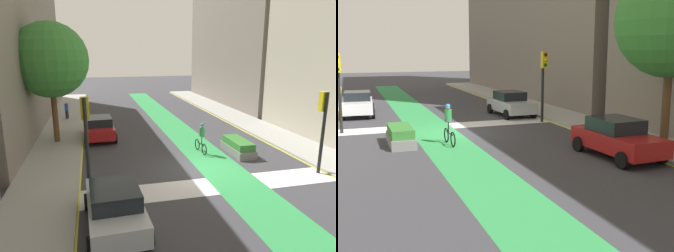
{
  "view_description": "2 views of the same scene",
  "coord_description": "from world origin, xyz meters",
  "views": [
    {
      "loc": [
        -5.2,
        -14.2,
        5.99
      ],
      "look_at": [
        -0.27,
        5.72,
        1.0
      ],
      "focal_mm": 33.12,
      "sensor_mm": 36.0,
      "label": 1
    },
    {
      "loc": [
        5.2,
        21.46,
        4.33
      ],
      "look_at": [
        -0.36,
        6.42,
        1.41
      ],
      "focal_mm": 45.61,
      "sensor_mm": 36.0,
      "label": 2
    }
  ],
  "objects": [
    {
      "name": "car_red_left_far",
      "position": [
        -4.81,
        7.27,
        0.8
      ],
      "size": [
        2.18,
        4.28,
        1.57
      ],
      "color": "#A51919",
      "rests_on": "ground_plane"
    },
    {
      "name": "curb_stripe_left",
      "position": [
        -6.0,
        0.0,
        0.01
      ],
      "size": [
        0.16,
        60.0,
        0.01
      ],
      "primitive_type": "cube",
      "color": "yellow",
      "rests_on": "ground_plane"
    },
    {
      "name": "sidewalk_left",
      "position": [
        -7.5,
        0.0,
        0.07
      ],
      "size": [
        3.0,
        60.0,
        0.15
      ],
      "primitive_type": "cube",
      "color": "#9E9E99",
      "rests_on": "ground_plane"
    },
    {
      "name": "traffic_signal_near_right",
      "position": [
        5.67,
        -1.7,
        2.87
      ],
      "size": [
        0.35,
        0.52,
        4.09
      ],
      "color": "black",
      "rests_on": "ground_plane"
    },
    {
      "name": "crosswalk_band",
      "position": [
        0.0,
        -2.0,
        0.0
      ],
      "size": [
        12.0,
        1.8,
        0.01
      ],
      "primitive_type": "cube",
      "color": "silver",
      "rests_on": "ground_plane"
    },
    {
      "name": "median_planter",
      "position": [
        3.12,
        2.0,
        0.4
      ],
      "size": [
        1.08,
        2.76,
        0.85
      ],
      "color": "slate",
      "rests_on": "ground_plane"
    },
    {
      "name": "cyclist_in_lane",
      "position": [
        1.03,
        2.63,
        0.97
      ],
      "size": [
        0.32,
        1.73,
        1.86
      ],
      "color": "black",
      "rests_on": "ground_plane"
    },
    {
      "name": "bike_lane_paint",
      "position": [
        1.12,
        0.0,
        0.0
      ],
      "size": [
        2.4,
        60.0,
        0.01
      ],
      "primitive_type": "cube",
      "color": "#2D8C47",
      "rests_on": "ground_plane"
    },
    {
      "name": "street_tree_near",
      "position": [
        -7.6,
        6.75,
        5.42
      ],
      "size": [
        4.73,
        4.73,
        7.65
      ],
      "color": "brown",
      "rests_on": "sidewalk_left"
    },
    {
      "name": "traffic_signal_near_left",
      "position": [
        -5.52,
        -1.22,
        2.92
      ],
      "size": [
        0.35,
        0.52,
        4.15
      ],
      "color": "black",
      "rests_on": "ground_plane"
    },
    {
      "name": "ground_plane",
      "position": [
        0.0,
        0.0,
        0.0
      ],
      "size": [
        120.0,
        120.0,
        0.0
      ],
      "primitive_type": "plane",
      "color": "#38383D"
    },
    {
      "name": "car_white_right_near",
      "position": [
        4.71,
        -7.66,
        0.8
      ],
      "size": [
        2.16,
        4.27,
        1.57
      ],
      "color": "silver",
      "rests_on": "ground_plane"
    },
    {
      "name": "car_silver_left_near",
      "position": [
        -4.65,
        -4.34,
        0.8
      ],
      "size": [
        2.16,
        4.27,
        1.57
      ],
      "color": "#B2B7BF",
      "rests_on": "ground_plane"
    }
  ]
}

